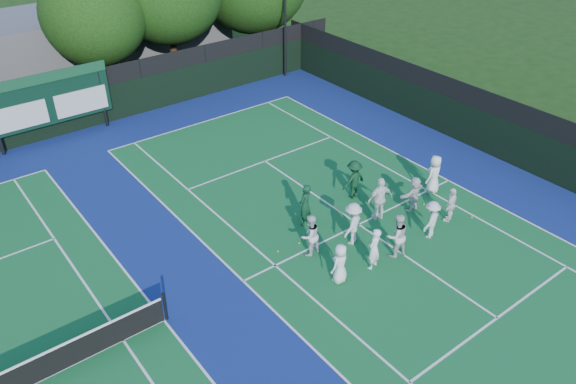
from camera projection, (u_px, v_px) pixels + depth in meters
ground at (377, 237)px, 21.53m from camera, size 120.00×120.00×0.00m
court_apron at (231, 287)px, 19.12m from camera, size 34.00×32.00×0.01m
near_court at (359, 224)px, 22.19m from camera, size 11.05×23.85×0.01m
back_fence at (70, 107)px, 28.42m from camera, size 34.00×0.08×3.00m
divider_fence_right at (502, 132)px, 26.07m from camera, size 0.08×32.00×3.00m
scoreboard at (48, 99)px, 27.17m from camera, size 6.00×0.21×3.55m
clubhouse at (86, 41)px, 35.46m from camera, size 18.00×6.00×4.00m
tree_c at (97, 16)px, 30.81m from camera, size 5.76×5.76×7.64m
tennis_ball_0 at (299, 243)px, 21.15m from camera, size 0.07×0.07×0.07m
tennis_ball_1 at (405, 201)px, 23.57m from camera, size 0.07×0.07×0.07m
tennis_ball_2 at (424, 204)px, 23.36m from camera, size 0.07×0.07×0.07m
tennis_ball_3 at (278, 251)px, 20.73m from camera, size 0.07×0.07×0.07m
tennis_ball_4 at (339, 213)px, 22.85m from camera, size 0.07×0.07×0.07m
tennis_ball_5 at (472, 217)px, 22.56m from camera, size 0.07×0.07×0.07m
player_front_0 at (340, 263)px, 19.02m from camera, size 0.83×0.63×1.52m
player_front_1 at (374, 249)px, 19.59m from camera, size 0.69×0.55×1.65m
player_front_2 at (397, 236)px, 20.13m from camera, size 0.98×0.83×1.77m
player_front_3 at (431, 220)px, 21.14m from camera, size 1.13×0.84×1.56m
player_front_4 at (451, 205)px, 22.04m from camera, size 0.95×0.62×1.51m
player_back_0 at (310, 235)px, 20.23m from camera, size 0.83×0.66×1.67m
player_back_1 at (353, 224)px, 20.78m from camera, size 1.28×1.02×1.73m
player_back_2 at (380, 199)px, 22.06m from camera, size 1.17×0.69×1.87m
player_back_3 at (414, 194)px, 22.69m from camera, size 1.46×0.62×1.53m
player_back_4 at (434, 174)px, 23.77m from camera, size 0.93×0.68×1.74m
coach_left at (305, 205)px, 21.74m from camera, size 0.77×0.65×1.81m
coach_right at (354, 179)px, 23.44m from camera, size 1.12×0.65×1.72m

